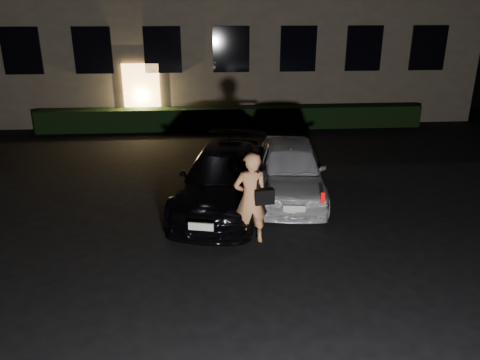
{
  "coord_description": "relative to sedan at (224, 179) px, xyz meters",
  "views": [
    {
      "loc": [
        -1.07,
        -7.53,
        4.69
      ],
      "look_at": [
        -0.34,
        2.0,
        1.05
      ],
      "focal_mm": 35.0,
      "sensor_mm": 36.0,
      "label": 1
    }
  ],
  "objects": [
    {
      "name": "sedan",
      "position": [
        0.0,
        0.0,
        0.0
      ],
      "size": [
        2.93,
        5.04,
        1.37
      ],
      "rotation": [
        0.0,
        0.0,
        -0.22
      ],
      "color": "black",
      "rests_on": "ground"
    },
    {
      "name": "hedge",
      "position": [
        0.65,
        7.42,
        -0.26
      ],
      "size": [
        15.0,
        0.7,
        0.85
      ],
      "primitive_type": "cube",
      "color": "black",
      "rests_on": "ground"
    },
    {
      "name": "man",
      "position": [
        0.48,
        -1.94,
        0.29
      ],
      "size": [
        0.86,
        0.57,
        1.95
      ],
      "rotation": [
        0.0,
        0.0,
        3.3
      ],
      "color": "#E6965D",
      "rests_on": "ground"
    },
    {
      "name": "hatch",
      "position": [
        1.7,
        0.49,
        0.03
      ],
      "size": [
        2.21,
        4.41,
        1.44
      ],
      "rotation": [
        0.0,
        0.0,
        -0.12
      ],
      "color": "silver",
      "rests_on": "ground"
    },
    {
      "name": "ground",
      "position": [
        0.65,
        -3.08,
        -0.69
      ],
      "size": [
        80.0,
        80.0,
        0.0
      ],
      "primitive_type": "plane",
      "color": "black",
      "rests_on": "ground"
    }
  ]
}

